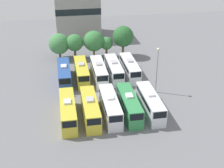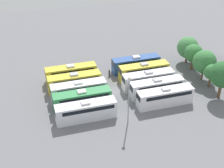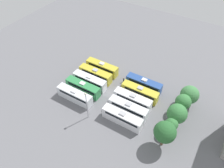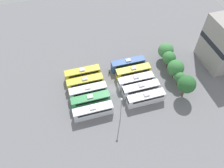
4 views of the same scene
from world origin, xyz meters
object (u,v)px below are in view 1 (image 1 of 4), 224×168
bus_4 (150,102)px  bus_9 (130,68)px  worker_person (69,92)px  light_pole (157,64)px  bus_2 (110,106)px  bus_7 (99,71)px  bus_8 (114,69)px  tree_1 (75,43)px  bus_5 (64,73)px  tree_2 (94,41)px  bus_1 (90,108)px  tree_0 (59,44)px  bus_3 (129,104)px  depot_building (77,10)px  tree_3 (106,43)px  tree_4 (123,37)px  bus_0 (68,110)px  bus_6 (82,71)px

bus_4 → bus_9: bearing=90.4°
worker_person → light_pole: size_ratio=0.19×
bus_2 → bus_7: (0.08, 14.85, 0.00)m
bus_8 → bus_9: same height
tree_1 → bus_2: bearing=-81.4°
bus_5 → bus_8: 10.85m
bus_7 → tree_2: 12.84m
bus_7 → bus_1: bearing=-103.4°
bus_4 → bus_7: (-7.12, 14.98, 0.00)m
bus_7 → tree_0: (-8.02, 13.30, 2.05)m
bus_1 → tree_2: 28.06m
bus_2 → bus_3: bearing=-0.5°
bus_8 → depot_building: bearing=100.1°
tree_3 → worker_person: bearing=-118.7°
tree_2 → tree_4: size_ratio=0.87×
worker_person → depot_building: depot_building is taller
bus_1 → tree_0: tree_0 is taller
bus_1 → light_pole: size_ratio=1.17×
bus_8 → tree_4: size_ratio=1.39×
bus_2 → bus_4: bearing=-1.0°
bus_1 → bus_7: (3.59, 15.06, 0.00)m
tree_1 → tree_3: 7.96m
tree_0 → depot_building: bearing=71.6°
bus_0 → light_pole: size_ratio=1.17×
bus_3 → tree_3: tree_3 is taller
bus_9 → bus_5: bearing=-177.7°
bus_7 → bus_9: bearing=4.8°
tree_0 → depot_building: depot_building is taller
depot_building → light_pole: bearing=-72.4°
bus_9 → light_pole: light_pole is taller
bus_2 → bus_6: 15.75m
bus_3 → bus_5: (-10.74, 14.89, 0.00)m
tree_1 → tree_0: bearing=170.4°
bus_5 → tree_4: (15.32, 12.09, 3.41)m
worker_person → tree_2: bearing=69.3°
bus_5 → bus_6: 3.77m
bus_5 → tree_2: size_ratio=1.60×
bus_9 → tree_3: 12.45m
tree_2 → bus_0: bearing=-106.0°
bus_1 → bus_9: (10.60, 15.65, 0.00)m
bus_4 → tree_2: tree_2 is taller
bus_0 → tree_2: tree_2 is taller
tree_2 → bus_4: bearing=-76.5°
bus_8 → tree_3: 12.18m
bus_2 → bus_3: size_ratio=1.00×
bus_6 → depot_building: size_ratio=0.70×
bus_4 → bus_8: size_ratio=1.00×
bus_8 → tree_0: bearing=131.6°
bus_6 → tree_2: tree_2 is taller
bus_5 → bus_9: size_ratio=1.00×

